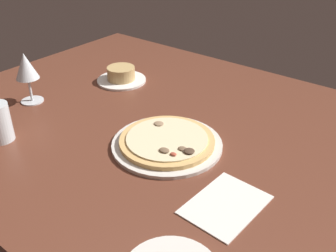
{
  "coord_description": "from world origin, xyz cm",
  "views": [
    {
      "loc": [
        59.33,
        -75.9,
        60.53
      ],
      "look_at": [
        3.05,
        -4.3,
        7.0
      ],
      "focal_mm": 41.39,
      "sensor_mm": 36.0,
      "label": 1
    }
  ],
  "objects_px": {
    "ramekin_on_saucer": "(121,76)",
    "wine_glass_far": "(26,68)",
    "pizza_main": "(167,142)",
    "paper_menu": "(226,205)"
  },
  "relations": [
    {
      "from": "pizza_main",
      "to": "ramekin_on_saucer",
      "type": "relative_size",
      "value": 1.68
    },
    {
      "from": "ramekin_on_saucer",
      "to": "paper_menu",
      "type": "xyz_separation_m",
      "value": [
        0.63,
        -0.33,
        -0.02
      ]
    },
    {
      "from": "pizza_main",
      "to": "paper_menu",
      "type": "height_order",
      "value": "pizza_main"
    },
    {
      "from": "pizza_main",
      "to": "wine_glass_far",
      "type": "bearing_deg",
      "value": -172.8
    },
    {
      "from": "pizza_main",
      "to": "wine_glass_far",
      "type": "distance_m",
      "value": 0.52
    },
    {
      "from": "ramekin_on_saucer",
      "to": "paper_menu",
      "type": "bearing_deg",
      "value": -27.86
    },
    {
      "from": "pizza_main",
      "to": "ramekin_on_saucer",
      "type": "distance_m",
      "value": 0.45
    },
    {
      "from": "ramekin_on_saucer",
      "to": "wine_glass_far",
      "type": "xyz_separation_m",
      "value": [
        -0.11,
        -0.29,
        0.09
      ]
    },
    {
      "from": "pizza_main",
      "to": "ramekin_on_saucer",
      "type": "height_order",
      "value": "ramekin_on_saucer"
    },
    {
      "from": "wine_glass_far",
      "to": "paper_menu",
      "type": "relative_size",
      "value": 0.9
    }
  ]
}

